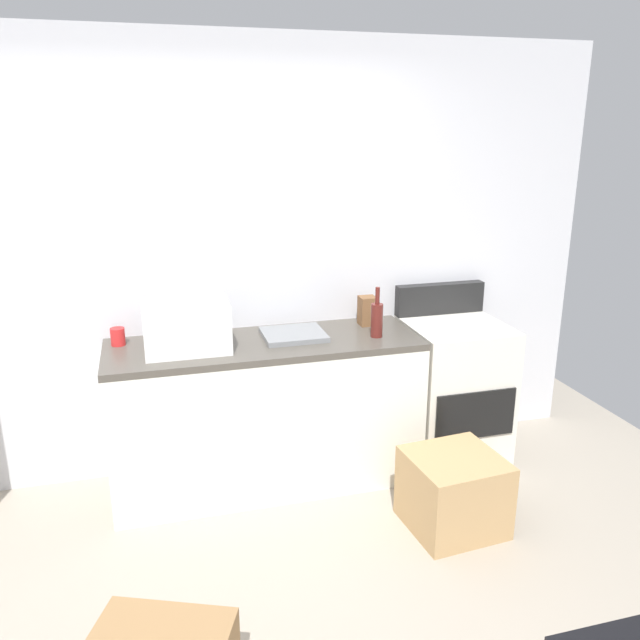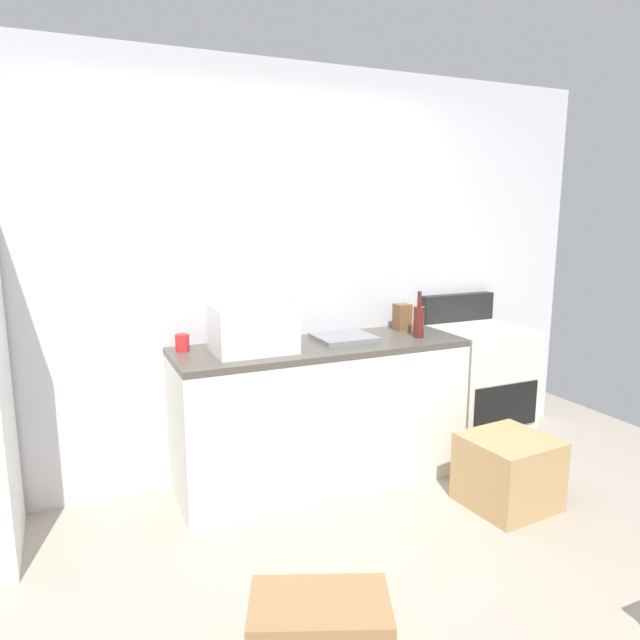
{
  "view_description": "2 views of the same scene",
  "coord_description": "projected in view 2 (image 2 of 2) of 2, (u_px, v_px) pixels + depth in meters",
  "views": [
    {
      "loc": [
        -0.32,
        -2.26,
        2.1
      ],
      "look_at": [
        0.62,
        1.16,
        1.01
      ],
      "focal_mm": 36.07,
      "sensor_mm": 36.0,
      "label": 1
    },
    {
      "loc": [
        -1.12,
        -1.95,
        1.71
      ],
      "look_at": [
        0.28,
        1.17,
        1.06
      ],
      "focal_mm": 32.45,
      "sensor_mm": 36.0,
      "label": 2
    }
  ],
  "objects": [
    {
      "name": "cardboard_box_medium",
      "position": [
        508.0,
        471.0,
        3.37
      ],
      "size": [
        0.51,
        0.5,
        0.41
      ],
      "primitive_type": "cube",
      "rotation": [
        0.0,
        0.0,
        0.09
      ],
      "color": "tan",
      "rests_on": "ground_plane"
    },
    {
      "name": "kitchen_counter",
      "position": [
        321.0,
        413.0,
        3.63
      ],
      "size": [
        1.8,
        0.6,
        0.9
      ],
      "color": "silver",
      "rests_on": "ground_plane"
    },
    {
      "name": "wine_bottle",
      "position": [
        419.0,
        321.0,
        3.71
      ],
      "size": [
        0.07,
        0.07,
        0.3
      ],
      "color": "#591E19",
      "rests_on": "kitchen_counter"
    },
    {
      "name": "wall_back",
      "position": [
        255.0,
        275.0,
        3.66
      ],
      "size": [
        5.0,
        0.1,
        2.6
      ],
      "primitive_type": "cube",
      "color": "silver",
      "rests_on": "ground_plane"
    },
    {
      "name": "stove_oven",
      "position": [
        476.0,
        387.0,
        4.12
      ],
      "size": [
        0.6,
        0.61,
        1.1
      ],
      "color": "silver",
      "rests_on": "ground_plane"
    },
    {
      "name": "knife_block",
      "position": [
        402.0,
        317.0,
        3.93
      ],
      "size": [
        0.1,
        0.1,
        0.18
      ],
      "primitive_type": "cube",
      "color": "brown",
      "rests_on": "kitchen_counter"
    },
    {
      "name": "ground_plane",
      "position": [
        370.0,
        608.0,
        2.52
      ],
      "size": [
        6.0,
        6.0,
        0.0
      ],
      "primitive_type": "plane",
      "color": "#9E9384"
    },
    {
      "name": "sink_basin",
      "position": [
        344.0,
        338.0,
        3.65
      ],
      "size": [
        0.36,
        0.32,
        0.03
      ],
      "primitive_type": "cube",
      "color": "slate",
      "rests_on": "kitchen_counter"
    },
    {
      "name": "microwave",
      "position": [
        253.0,
        329.0,
        3.33
      ],
      "size": [
        0.46,
        0.34,
        0.27
      ],
      "primitive_type": "cube",
      "color": "white",
      "rests_on": "kitchen_counter"
    },
    {
      "name": "coffee_mug",
      "position": [
        182.0,
        343.0,
        3.35
      ],
      "size": [
        0.08,
        0.08,
        0.1
      ],
      "primitive_type": "cylinder",
      "color": "red",
      "rests_on": "kitchen_counter"
    }
  ]
}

